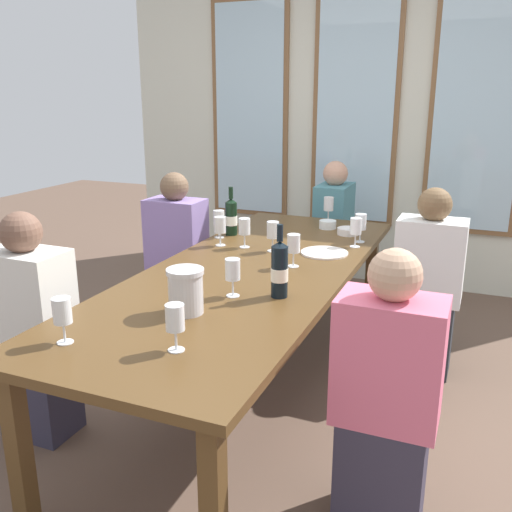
% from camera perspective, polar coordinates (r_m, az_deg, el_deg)
% --- Properties ---
extents(ground_plane, '(12.00, 12.00, 0.00)m').
position_cam_1_polar(ground_plane, '(3.21, -0.60, -14.07)').
color(ground_plane, brown).
extents(back_wall_with_windows, '(4.19, 0.10, 2.90)m').
position_cam_1_polar(back_wall_with_windows, '(4.94, 10.07, 14.12)').
color(back_wall_with_windows, silver).
rests_on(back_wall_with_windows, ground).
extents(dining_table, '(0.99, 2.64, 0.74)m').
position_cam_1_polar(dining_table, '(2.92, -0.64, -2.56)').
color(dining_table, brown).
rests_on(dining_table, ground).
extents(white_plate_0, '(0.27, 0.27, 0.01)m').
position_cam_1_polar(white_plate_0, '(3.21, 6.92, 0.34)').
color(white_plate_0, white).
rests_on(white_plate_0, dining_table).
extents(metal_pitcher, '(0.16, 0.16, 0.19)m').
position_cam_1_polar(metal_pitcher, '(2.34, -7.11, -3.49)').
color(metal_pitcher, silver).
rests_on(metal_pitcher, dining_table).
extents(wine_bottle_0, '(0.08, 0.08, 0.31)m').
position_cam_1_polar(wine_bottle_0, '(3.58, -2.53, 3.98)').
color(wine_bottle_0, black).
rests_on(wine_bottle_0, dining_table).
extents(wine_bottle_1, '(0.08, 0.08, 0.33)m').
position_cam_1_polar(wine_bottle_1, '(2.49, 2.39, -1.34)').
color(wine_bottle_1, black).
rests_on(wine_bottle_1, dining_table).
extents(tasting_bowl_0, '(0.11, 0.11, 0.05)m').
position_cam_1_polar(tasting_bowl_0, '(3.79, 7.25, 3.18)').
color(tasting_bowl_0, white).
rests_on(tasting_bowl_0, dining_table).
extents(tasting_bowl_1, '(0.14, 0.14, 0.04)m').
position_cam_1_polar(tasting_bowl_1, '(3.65, 9.28, 2.48)').
color(tasting_bowl_1, white).
rests_on(tasting_bowl_1, dining_table).
extents(wine_glass_0, '(0.07, 0.07, 0.17)m').
position_cam_1_polar(wine_glass_0, '(3.51, -3.77, 3.71)').
color(wine_glass_0, white).
rests_on(wine_glass_0, dining_table).
extents(wine_glass_1, '(0.07, 0.07, 0.17)m').
position_cam_1_polar(wine_glass_1, '(3.33, -3.65, 3.08)').
color(wine_glass_1, white).
rests_on(wine_glass_1, dining_table).
extents(wine_glass_2, '(0.07, 0.07, 0.17)m').
position_cam_1_polar(wine_glass_2, '(2.50, -2.37, -1.46)').
color(wine_glass_2, white).
rests_on(wine_glass_2, dining_table).
extents(wine_glass_3, '(0.07, 0.07, 0.17)m').
position_cam_1_polar(wine_glass_3, '(3.20, 1.70, 2.49)').
color(wine_glass_3, white).
rests_on(wine_glass_3, dining_table).
extents(wine_glass_4, '(0.07, 0.07, 0.17)m').
position_cam_1_polar(wine_glass_4, '(2.93, 3.81, 1.12)').
color(wine_glass_4, white).
rests_on(wine_glass_4, dining_table).
extents(wine_glass_5, '(0.07, 0.07, 0.17)m').
position_cam_1_polar(wine_glass_5, '(2.00, -8.18, -6.41)').
color(wine_glass_5, white).
rests_on(wine_glass_5, dining_table).
extents(wine_glass_6, '(0.07, 0.07, 0.17)m').
position_cam_1_polar(wine_glass_6, '(3.98, 7.34, 5.18)').
color(wine_glass_6, white).
rests_on(wine_glass_6, dining_table).
extents(wine_glass_7, '(0.07, 0.07, 0.17)m').
position_cam_1_polar(wine_glass_7, '(3.28, -1.17, 2.85)').
color(wine_glass_7, white).
rests_on(wine_glass_7, dining_table).
extents(wine_glass_8, '(0.07, 0.07, 0.17)m').
position_cam_1_polar(wine_glass_8, '(3.46, 10.52, 3.26)').
color(wine_glass_8, white).
rests_on(wine_glass_8, dining_table).
extents(wine_glass_9, '(0.07, 0.07, 0.17)m').
position_cam_1_polar(wine_glass_9, '(3.34, 10.05, 2.92)').
color(wine_glass_9, white).
rests_on(wine_glass_9, dining_table).
extents(wine_glass_10, '(0.07, 0.07, 0.17)m').
position_cam_1_polar(wine_glass_10, '(2.15, -18.99, -5.35)').
color(wine_glass_10, white).
rests_on(wine_glass_10, dining_table).
extents(seated_person_0, '(0.38, 0.24, 1.11)m').
position_cam_1_polar(seated_person_0, '(3.89, -7.96, -0.17)').
color(seated_person_0, '#2A373E').
rests_on(seated_person_0, ground).
extents(seated_person_1, '(0.38, 0.24, 1.11)m').
position_cam_1_polar(seated_person_1, '(3.43, 16.91, -3.03)').
color(seated_person_1, '#2A2E34').
rests_on(seated_person_1, ground).
extents(seated_person_2, '(0.38, 0.24, 1.11)m').
position_cam_1_polar(seated_person_2, '(2.89, -21.60, -7.23)').
color(seated_person_2, '#333043').
rests_on(seated_person_2, ground).
extents(seated_person_3, '(0.38, 0.24, 1.11)m').
position_cam_1_polar(seated_person_3, '(2.20, 12.97, -14.07)').
color(seated_person_3, '#383244').
rests_on(seated_person_3, ground).
extents(seated_person_4, '(0.24, 0.38, 1.11)m').
position_cam_1_polar(seated_person_4, '(4.49, 7.79, 2.07)').
color(seated_person_4, '#353531').
rests_on(seated_person_4, ground).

